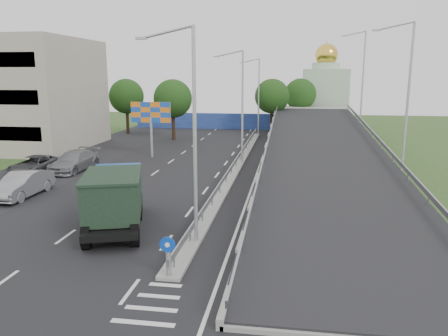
% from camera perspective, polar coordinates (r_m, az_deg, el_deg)
% --- Properties ---
extents(ground, '(160.00, 160.00, 0.00)m').
position_cam_1_polar(ground, '(16.43, -9.37, -17.63)').
color(ground, '#2D4C1E').
rests_on(ground, ground).
extents(road_surface, '(26.00, 90.00, 0.04)m').
position_cam_1_polar(road_surface, '(35.32, -4.06, -1.22)').
color(road_surface, black).
rests_on(road_surface, ground).
extents(parking_strip, '(8.00, 90.00, 0.05)m').
position_cam_1_polar(parking_strip, '(40.19, -22.45, -0.49)').
color(parking_strip, black).
rests_on(parking_strip, ground).
extents(median, '(1.00, 44.00, 0.20)m').
position_cam_1_polar(median, '(38.64, 1.59, 0.12)').
color(median, gray).
rests_on(median, ground).
extents(overpass_ramp, '(10.00, 50.00, 3.50)m').
position_cam_1_polar(overpass_ramp, '(38.16, 12.85, 2.19)').
color(overpass_ramp, gray).
rests_on(overpass_ramp, ground).
extents(median_guardrail, '(0.09, 44.00, 0.71)m').
position_cam_1_polar(median_guardrail, '(38.52, 1.59, 1.06)').
color(median_guardrail, gray).
rests_on(median_guardrail, median).
extents(sign_bollard, '(0.64, 0.23, 1.67)m').
position_cam_1_polar(sign_bollard, '(17.83, -7.30, -11.37)').
color(sign_bollard, black).
rests_on(sign_bollard, median).
extents(lamp_post_near, '(2.74, 0.18, 10.08)m').
position_cam_1_polar(lamp_post_near, '(20.17, -4.39, 5.52)').
color(lamp_post_near, '#B2B5B7').
rests_on(lamp_post_near, median).
extents(lamp_post_mid, '(2.74, 0.18, 10.08)m').
position_cam_1_polar(lamp_post_mid, '(39.85, 2.15, 8.76)').
color(lamp_post_mid, '#B2B5B7').
rests_on(lamp_post_mid, median).
extents(lamp_post_far, '(2.74, 0.18, 10.08)m').
position_cam_1_polar(lamp_post_far, '(59.74, 4.38, 9.83)').
color(lamp_post_far, '#B2B5B7').
rests_on(lamp_post_far, median).
extents(blue_wall, '(30.00, 0.50, 2.40)m').
position_cam_1_polar(blue_wall, '(66.45, 1.16, 6.10)').
color(blue_wall, '#2A2D9B').
rests_on(blue_wall, ground).
extents(church, '(7.00, 7.00, 13.80)m').
position_cam_1_polar(church, '(73.77, 13.02, 9.59)').
color(church, '#B2CCAD').
rests_on(church, ground).
extents(billboard, '(4.00, 0.24, 5.50)m').
position_cam_1_polar(billboard, '(43.88, -9.54, 6.78)').
color(billboard, '#B2B5B7').
rests_on(billboard, ground).
extents(tree_left_mid, '(4.80, 4.80, 7.60)m').
position_cam_1_polar(tree_left_mid, '(55.57, -6.70, 8.97)').
color(tree_left_mid, black).
rests_on(tree_left_mid, ground).
extents(tree_median_far, '(4.80, 4.80, 7.60)m').
position_cam_1_polar(tree_median_far, '(61.65, 6.29, 9.28)').
color(tree_median_far, black).
rests_on(tree_median_far, ground).
extents(tree_left_far, '(4.80, 4.80, 7.60)m').
position_cam_1_polar(tree_left_far, '(62.82, -12.63, 9.11)').
color(tree_left_far, black).
rests_on(tree_left_far, ground).
extents(tree_ramp_far, '(4.80, 4.80, 7.60)m').
position_cam_1_polar(tree_ramp_far, '(68.60, 9.93, 9.45)').
color(tree_ramp_far, black).
rests_on(tree_ramp_far, ground).
extents(dump_truck, '(4.67, 7.68, 3.19)m').
position_cam_1_polar(dump_truck, '(24.01, -14.06, -3.59)').
color(dump_truck, black).
rests_on(dump_truck, ground).
extents(parked_car_b, '(1.88, 5.22, 1.71)m').
position_cam_1_polar(parked_car_b, '(32.45, -24.84, -1.96)').
color(parked_car_b, gray).
rests_on(parked_car_b, ground).
extents(parked_car_c, '(2.52, 5.40, 1.50)m').
position_cam_1_polar(parked_car_c, '(39.52, -23.60, 0.33)').
color(parked_car_c, '#393B3F').
rests_on(parked_car_c, ground).
extents(parked_car_d, '(2.71, 6.00, 1.70)m').
position_cam_1_polar(parked_car_d, '(39.62, -19.00, 0.86)').
color(parked_car_d, gray).
rests_on(parked_car_d, ground).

